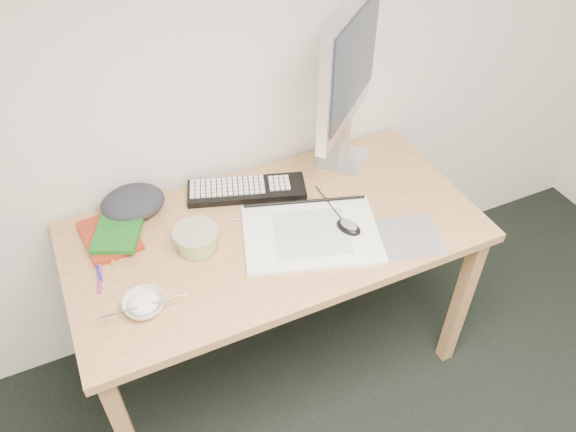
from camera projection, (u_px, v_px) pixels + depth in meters
name	position (u px, v px, depth m)	size (l,w,h in m)	color
desk	(275.00, 246.00, 1.97)	(1.40, 0.70, 0.75)	tan
mousepad	(407.00, 237.00, 1.88)	(0.22, 0.20, 0.00)	slate
sketchpad	(311.00, 234.00, 1.89)	(0.45, 0.32, 0.01)	silver
keyboard	(247.00, 190.00, 2.05)	(0.43, 0.14, 0.03)	black
monitor	(351.00, 66.00, 1.93)	(0.44, 0.40, 0.64)	silver
mouse	(349.00, 225.00, 1.88)	(0.06, 0.10, 0.03)	black
rice_bowl	(144.00, 305.00, 1.65)	(0.12, 0.12, 0.04)	silver
chopsticks	(142.00, 306.00, 1.62)	(0.02, 0.02, 0.25)	#B7B7B9
fruit_tub	(196.00, 239.00, 1.83)	(0.15, 0.15, 0.07)	#D3C84A
book_red	(110.00, 236.00, 1.87)	(0.17, 0.22, 0.02)	maroon
book_green	(118.00, 231.00, 1.86)	(0.15, 0.20, 0.02)	#175F19
cloth_lump	(133.00, 203.00, 1.95)	(0.19, 0.15, 0.08)	#292D32
pencil_pink	(256.00, 221.00, 1.94)	(0.01, 0.01, 0.17)	pink
pencil_tan	(268.00, 216.00, 1.95)	(0.01, 0.01, 0.17)	tan
pencil_black	(275.00, 208.00, 1.99)	(0.01, 0.01, 0.20)	black
marker_blue	(98.00, 267.00, 1.78)	(0.01, 0.01, 0.13)	#1D1E9E
marker_orange	(113.00, 252.00, 1.82)	(0.01, 0.01, 0.12)	orange
marker_purple	(100.00, 277.00, 1.74)	(0.01, 0.01, 0.13)	#862893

